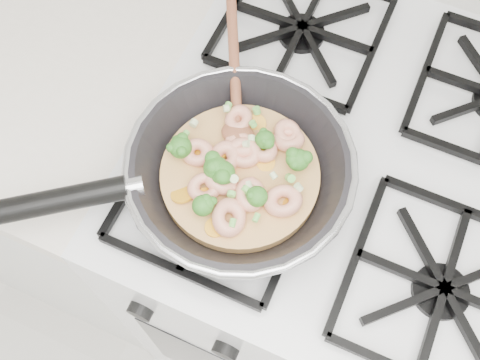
% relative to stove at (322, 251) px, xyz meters
% --- Properties ---
extents(stove, '(0.60, 0.60, 0.92)m').
position_rel_stove_xyz_m(stove, '(0.00, 0.00, 0.00)').
color(stove, white).
rests_on(stove, ground).
extents(skillet, '(0.42, 0.50, 0.10)m').
position_rel_stove_xyz_m(skillet, '(-0.14, -0.12, 0.50)').
color(skillet, black).
rests_on(skillet, stove).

